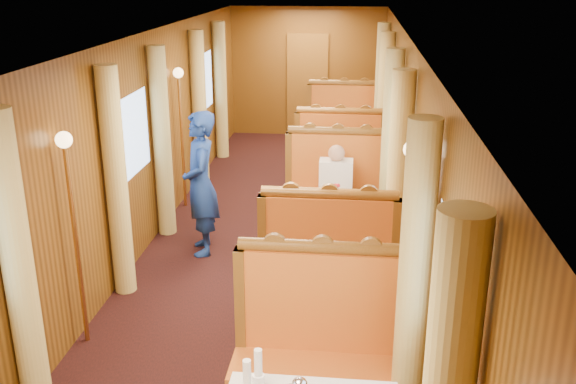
# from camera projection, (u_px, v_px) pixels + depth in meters

# --- Properties ---
(floor) EXTENTS (3.00, 12.00, 0.01)m
(floor) POSITION_uv_depth(u_px,v_px,m) (266.00, 263.00, 7.34)
(floor) COLOR black
(floor) RESTS_ON ground
(ceiling) EXTENTS (3.00, 12.00, 0.01)m
(ceiling) POSITION_uv_depth(u_px,v_px,m) (263.00, 41.00, 6.51)
(ceiling) COLOR silver
(ceiling) RESTS_ON wall_left
(wall_far) EXTENTS (3.00, 0.01, 2.50)m
(wall_far) POSITION_uv_depth(u_px,v_px,m) (308.00, 72.00, 12.55)
(wall_far) COLOR brown
(wall_far) RESTS_ON floor
(wall_left) EXTENTS (0.01, 12.00, 2.50)m
(wall_left) POSITION_uv_depth(u_px,v_px,m) (130.00, 155.00, 7.07)
(wall_left) COLOR brown
(wall_left) RESTS_ON floor
(wall_right) EXTENTS (0.01, 12.00, 2.50)m
(wall_right) POSITION_uv_depth(u_px,v_px,m) (405.00, 163.00, 6.78)
(wall_right) COLOR brown
(wall_right) RESTS_ON floor
(doorway_far) EXTENTS (0.80, 0.04, 2.00)m
(doorway_far) POSITION_uv_depth(u_px,v_px,m) (307.00, 85.00, 12.61)
(doorway_far) COLOR brown
(doorway_far) RESTS_ON floor
(banquette_near_aft) EXTENTS (1.30, 0.55, 1.34)m
(banquette_near_aft) POSITION_uv_depth(u_px,v_px,m) (319.00, 361.00, 4.79)
(banquette_near_aft) COLOR #B73E14
(banquette_near_aft) RESTS_ON floor
(table_mid) EXTENTS (1.05, 0.72, 0.75)m
(table_mid) POSITION_uv_depth(u_px,v_px,m) (332.00, 236.00, 7.14)
(table_mid) COLOR white
(table_mid) RESTS_ON floor
(banquette_mid_fwd) EXTENTS (1.30, 0.55, 1.34)m
(banquette_mid_fwd) POSITION_uv_depth(u_px,v_px,m) (328.00, 273.00, 6.17)
(banquette_mid_fwd) COLOR #B73E14
(banquette_mid_fwd) RESTS_ON floor
(banquette_mid_aft) EXTENTS (1.30, 0.55, 1.34)m
(banquette_mid_aft) POSITION_uv_depth(u_px,v_px,m) (336.00, 201.00, 8.08)
(banquette_mid_aft) COLOR #B73E14
(banquette_mid_aft) RESTS_ON floor
(table_far) EXTENTS (1.05, 0.72, 0.75)m
(table_far) POSITION_uv_depth(u_px,v_px,m) (341.00, 151.00, 10.42)
(table_far) COLOR white
(table_far) RESTS_ON floor
(banquette_far_fwd) EXTENTS (1.30, 0.55, 1.34)m
(banquette_far_fwd) POSITION_uv_depth(u_px,v_px,m) (339.00, 167.00, 9.46)
(banquette_far_fwd) COLOR #B73E14
(banquette_far_fwd) RESTS_ON floor
(banquette_far_aft) EXTENTS (1.30, 0.55, 1.34)m
(banquette_far_aft) POSITION_uv_depth(u_px,v_px,m) (343.00, 133.00, 11.36)
(banquette_far_aft) COLOR #B73E14
(banquette_far_aft) RESTS_ON floor
(cup_inboard) EXTENTS (0.08, 0.08, 0.26)m
(cup_inboard) POSITION_uv_depth(u_px,v_px,m) (247.00, 383.00, 3.84)
(cup_inboard) COLOR white
(cup_inboard) RESTS_ON table_near
(cup_outboard) EXTENTS (0.08, 0.08, 0.26)m
(cup_outboard) POSITION_uv_depth(u_px,v_px,m) (258.00, 372.00, 3.94)
(cup_outboard) COLOR white
(cup_outboard) RESTS_ON table_near
(rose_vase_mid) EXTENTS (0.06, 0.06, 0.36)m
(rose_vase_mid) POSITION_uv_depth(u_px,v_px,m) (337.00, 190.00, 6.93)
(rose_vase_mid) COLOR silver
(rose_vase_mid) RESTS_ON table_mid
(rose_vase_far) EXTENTS (0.06, 0.06, 0.36)m
(rose_vase_far) POSITION_uv_depth(u_px,v_px,m) (340.00, 117.00, 10.27)
(rose_vase_far) COLOR silver
(rose_vase_far) RESTS_ON table_far
(curtain_left_near_b) EXTENTS (0.22, 0.22, 2.35)m
(curtain_left_near_b) POSITION_uv_depth(u_px,v_px,m) (19.00, 271.00, 4.54)
(curtain_left_near_b) COLOR tan
(curtain_left_near_b) RESTS_ON floor
(window_right_near) EXTENTS (0.01, 1.20, 0.90)m
(window_right_near) POSITION_uv_depth(u_px,v_px,m) (448.00, 315.00, 3.43)
(window_right_near) COLOR #8CADD8
(window_right_near) RESTS_ON wall_right
(curtain_right_near_b) EXTENTS (0.22, 0.22, 2.35)m
(curtain_right_near_b) POSITION_uv_depth(u_px,v_px,m) (414.00, 291.00, 4.26)
(curtain_right_near_b) COLOR tan
(curtain_right_near_b) RESTS_ON floor
(window_left_mid) EXTENTS (0.01, 1.20, 0.90)m
(window_left_mid) POSITION_uv_depth(u_px,v_px,m) (130.00, 137.00, 7.01)
(window_left_mid) COLOR #8CADD8
(window_left_mid) RESTS_ON wall_left
(curtain_left_mid_a) EXTENTS (0.22, 0.22, 2.35)m
(curtain_left_mid_a) POSITION_uv_depth(u_px,v_px,m) (116.00, 184.00, 6.36)
(curtain_left_mid_a) COLOR tan
(curtain_left_mid_a) RESTS_ON floor
(curtain_left_mid_b) EXTENTS (0.22, 0.22, 2.35)m
(curtain_left_mid_b) POSITION_uv_depth(u_px,v_px,m) (162.00, 143.00, 7.82)
(curtain_left_mid_b) COLOR tan
(curtain_left_mid_b) RESTS_ON floor
(window_right_mid) EXTENTS (0.01, 1.20, 0.90)m
(window_right_mid) POSITION_uv_depth(u_px,v_px,m) (405.00, 145.00, 6.71)
(window_right_mid) COLOR #8CADD8
(window_right_mid) RESTS_ON wall_right
(curtain_right_mid_a) EXTENTS (0.22, 0.22, 2.35)m
(curtain_right_mid_a) POSITION_uv_depth(u_px,v_px,m) (398.00, 194.00, 6.08)
(curtain_right_mid_a) COLOR tan
(curtain_right_mid_a) RESTS_ON floor
(curtain_right_mid_b) EXTENTS (0.22, 0.22, 2.35)m
(curtain_right_mid_b) POSITION_uv_depth(u_px,v_px,m) (390.00, 150.00, 7.54)
(curtain_right_mid_b) COLOR tan
(curtain_right_mid_b) RESTS_ON floor
(window_left_far) EXTENTS (0.01, 1.20, 0.90)m
(window_left_far) POSITION_uv_depth(u_px,v_px,m) (204.00, 83.00, 10.29)
(window_left_far) COLOR #8CADD8
(window_left_far) RESTS_ON wall_left
(curtain_left_far_a) EXTENTS (0.22, 0.22, 2.35)m
(curtain_left_far_a) POSITION_uv_depth(u_px,v_px,m) (199.00, 110.00, 9.64)
(curtain_left_far_a) COLOR tan
(curtain_left_far_a) RESTS_ON floor
(curtain_left_far_b) EXTENTS (0.22, 0.22, 2.35)m
(curtain_left_far_b) POSITION_uv_depth(u_px,v_px,m) (221.00, 91.00, 11.10)
(curtain_left_far_b) COLOR tan
(curtain_left_far_b) RESTS_ON floor
(window_right_far) EXTENTS (0.01, 1.20, 0.90)m
(window_right_far) POSITION_uv_depth(u_px,v_px,m) (390.00, 86.00, 9.99)
(window_right_far) COLOR #8CADD8
(window_right_far) RESTS_ON wall_right
(curtain_right_far_a) EXTENTS (0.22, 0.22, 2.35)m
(curtain_right_far_a) POSITION_uv_depth(u_px,v_px,m) (384.00, 114.00, 9.36)
(curtain_right_far_a) COLOR tan
(curtain_right_far_a) RESTS_ON floor
(curtain_right_far_b) EXTENTS (0.22, 0.22, 2.35)m
(curtain_right_far_b) POSITION_uv_depth(u_px,v_px,m) (381.00, 94.00, 10.83)
(curtain_right_far_b) COLOR tan
(curtain_right_far_b) RESTS_ON floor
(sconce_left_fore) EXTENTS (0.14, 0.14, 1.95)m
(sconce_left_fore) POSITION_uv_depth(u_px,v_px,m) (71.00, 197.00, 5.38)
(sconce_left_fore) COLOR #BF8C3F
(sconce_left_fore) RESTS_ON floor
(sconce_right_fore) EXTENTS (0.14, 0.14, 1.95)m
(sconce_right_fore) POSITION_uv_depth(u_px,v_px,m) (408.00, 210.00, 5.10)
(sconce_right_fore) COLOR #BF8C3F
(sconce_right_fore) RESTS_ON floor
(sconce_left_aft) EXTENTS (0.14, 0.14, 1.95)m
(sconce_left_aft) POSITION_uv_depth(u_px,v_px,m) (180.00, 110.00, 8.66)
(sconce_left_aft) COLOR #BF8C3F
(sconce_left_aft) RESTS_ON floor
(sconce_right_aft) EXTENTS (0.14, 0.14, 1.95)m
(sconce_right_aft) POSITION_uv_depth(u_px,v_px,m) (389.00, 114.00, 8.38)
(sconce_right_aft) COLOR #BF8C3F
(sconce_right_aft) RESTS_ON floor
(steward) EXTENTS (0.56, 0.71, 1.69)m
(steward) POSITION_uv_depth(u_px,v_px,m) (201.00, 184.00, 7.38)
(steward) COLOR navy
(steward) RESTS_ON floor
(passenger) EXTENTS (0.40, 0.44, 0.76)m
(passenger) POSITION_uv_depth(u_px,v_px,m) (336.00, 183.00, 7.72)
(passenger) COLOR beige
(passenger) RESTS_ON banquette_mid_aft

